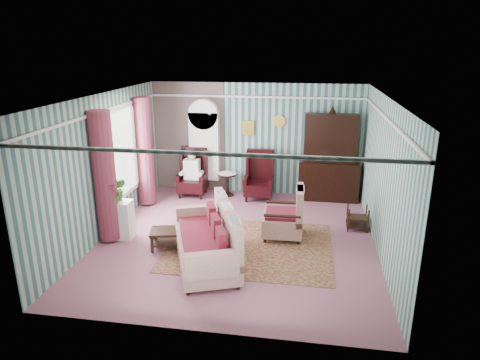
% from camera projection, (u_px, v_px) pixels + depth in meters
% --- Properties ---
extents(floor, '(6.00, 6.00, 0.00)m').
position_uv_depth(floor, '(237.00, 239.00, 8.78)').
color(floor, '#925566').
rests_on(floor, ground).
extents(room_shell, '(5.53, 6.02, 2.91)m').
position_uv_depth(room_shell, '(208.00, 141.00, 8.43)').
color(room_shell, '#35615E').
rests_on(room_shell, ground).
extents(bookcase, '(0.80, 0.28, 2.24)m').
position_uv_depth(bookcase, '(205.00, 151.00, 11.32)').
color(bookcase, white).
rests_on(bookcase, floor).
extents(dresser_hutch, '(1.50, 0.56, 2.36)m').
position_uv_depth(dresser_hutch, '(330.00, 155.00, 10.70)').
color(dresser_hutch, black).
rests_on(dresser_hutch, floor).
extents(wingback_left, '(0.76, 0.80, 1.25)m').
position_uv_depth(wingback_left, '(192.00, 173.00, 11.14)').
color(wingback_left, black).
rests_on(wingback_left, floor).
extents(wingback_right, '(0.76, 0.80, 1.25)m').
position_uv_depth(wingback_right, '(259.00, 176.00, 10.87)').
color(wingback_right, black).
rests_on(wingback_right, floor).
extents(seated_woman, '(0.44, 0.40, 1.18)m').
position_uv_depth(seated_woman, '(192.00, 174.00, 11.15)').
color(seated_woman, white).
rests_on(seated_woman, floor).
extents(round_side_table, '(0.50, 0.50, 0.60)m').
position_uv_depth(round_side_table, '(227.00, 184.00, 11.24)').
color(round_side_table, black).
rests_on(round_side_table, floor).
extents(nest_table, '(0.45, 0.38, 0.54)m').
position_uv_depth(nest_table, '(357.00, 218.00, 9.17)').
color(nest_table, black).
rests_on(nest_table, floor).
extents(plant_stand, '(0.55, 0.35, 0.80)m').
position_uv_depth(plant_stand, '(119.00, 219.00, 8.74)').
color(plant_stand, white).
rests_on(plant_stand, floor).
extents(rug, '(3.20, 2.60, 0.01)m').
position_uv_depth(rug, '(250.00, 246.00, 8.45)').
color(rug, '#4C1B19').
rests_on(rug, floor).
extents(sofa, '(1.66, 2.39, 0.95)m').
position_uv_depth(sofa, '(205.00, 239.00, 7.67)').
color(sofa, '#B5A38C').
rests_on(sofa, floor).
extents(floral_armchair, '(0.79, 0.92, 1.07)m').
position_uv_depth(floral_armchair, '(283.00, 213.00, 8.74)').
color(floral_armchair, '#BBB491').
rests_on(floral_armchair, floor).
extents(coffee_table, '(0.92, 0.65, 0.38)m').
position_uv_depth(coffee_table, '(172.00, 239.00, 8.35)').
color(coffee_table, black).
rests_on(coffee_table, floor).
extents(potted_plant_a, '(0.52, 0.49, 0.46)m').
position_uv_depth(potted_plant_a, '(114.00, 192.00, 8.44)').
color(potted_plant_a, '#235A1C').
rests_on(potted_plant_a, plant_stand).
extents(potted_plant_b, '(0.30, 0.27, 0.45)m').
position_uv_depth(potted_plant_b, '(120.00, 189.00, 8.62)').
color(potted_plant_b, '#1E5219').
rests_on(potted_plant_b, plant_stand).
extents(potted_plant_c, '(0.26, 0.26, 0.42)m').
position_uv_depth(potted_plant_c, '(115.00, 191.00, 8.60)').
color(potted_plant_c, '#1B591E').
rests_on(potted_plant_c, plant_stand).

